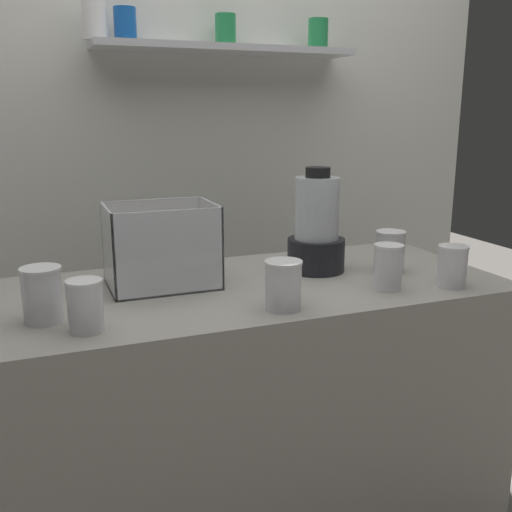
{
  "coord_description": "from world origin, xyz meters",
  "views": [
    {
      "loc": [
        -0.58,
        -1.48,
        1.37
      ],
      "look_at": [
        0.0,
        0.0,
        0.98
      ],
      "focal_mm": 40.97,
      "sensor_mm": 36.0,
      "label": 1
    }
  ],
  "objects": [
    {
      "name": "juice_cup_carrot_far_right",
      "position": [
        0.42,
        -0.04,
        0.96
      ],
      "size": [
        0.09,
        0.09,
        0.13
      ],
      "color": "white",
      "rests_on": "counter"
    },
    {
      "name": "blender_pitcher",
      "position": [
        0.22,
        0.06,
        1.03
      ],
      "size": [
        0.17,
        0.17,
        0.31
      ],
      "color": "black",
      "rests_on": "counter"
    },
    {
      "name": "juice_cup_carrot_far_left",
      "position": [
        -0.57,
        -0.11,
        0.96
      ],
      "size": [
        0.09,
        0.09,
        0.13
      ],
      "color": "white",
      "rests_on": "counter"
    },
    {
      "name": "counter",
      "position": [
        0.0,
        0.0,
        0.45
      ],
      "size": [
        1.4,
        0.64,
        0.9
      ],
      "primitive_type": "cube",
      "color": "#9E998E",
      "rests_on": "ground_plane"
    },
    {
      "name": "carrot_display_bin",
      "position": [
        -0.26,
        0.08,
        0.97
      ],
      "size": [
        0.29,
        0.22,
        0.23
      ],
      "color": "white",
      "rests_on": "counter"
    },
    {
      "name": "juice_cup_beet_left",
      "position": [
        -0.48,
        -0.21,
        0.95
      ],
      "size": [
        0.08,
        0.08,
        0.12
      ],
      "color": "white",
      "rests_on": "counter"
    },
    {
      "name": "back_wall_unit",
      "position": [
        0.0,
        0.77,
        1.26
      ],
      "size": [
        2.6,
        0.24,
        2.5
      ],
      "color": "silver",
      "rests_on": "ground_plane"
    },
    {
      "name": "juice_cup_beet_rightmost",
      "position": [
        0.49,
        -0.22,
        0.95
      ],
      "size": [
        0.08,
        0.08,
        0.12
      ],
      "color": "white",
      "rests_on": "counter"
    },
    {
      "name": "juice_cup_beet_right",
      "position": [
        0.31,
        -0.18,
        0.96
      ],
      "size": [
        0.08,
        0.08,
        0.13
      ],
      "color": "white",
      "rests_on": "counter"
    },
    {
      "name": "juice_cup_orange_middle",
      "position": [
        -0.02,
        -0.23,
        0.96
      ],
      "size": [
        0.09,
        0.09,
        0.12
      ],
      "color": "white",
      "rests_on": "counter"
    }
  ]
}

